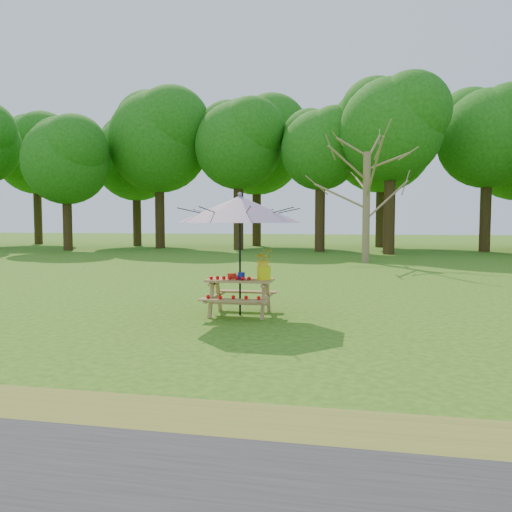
% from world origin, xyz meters
% --- Properties ---
extents(ground, '(120.00, 120.00, 0.00)m').
position_xyz_m(ground, '(0.00, 0.00, 0.00)').
color(ground, '#326112').
rests_on(ground, ground).
extents(drygrass_strip, '(120.00, 1.20, 0.01)m').
position_xyz_m(drygrass_strip, '(0.00, -2.80, 0.00)').
color(drygrass_strip, olive).
rests_on(drygrass_strip, ground).
extents(treeline, '(60.00, 12.00, 16.00)m').
position_xyz_m(treeline, '(0.00, 22.00, 8.00)').
color(treeline, '#1B5E10').
rests_on(treeline, ground).
extents(bare_tree, '(7.28, 7.28, 10.69)m').
position_xyz_m(bare_tree, '(3.00, 14.74, 6.49)').
color(bare_tree, olive).
rests_on(bare_tree, ground).
extents(picnic_table, '(1.20, 1.32, 0.67)m').
position_xyz_m(picnic_table, '(0.47, 2.13, 0.33)').
color(picnic_table, '#A6704B').
rests_on(picnic_table, ground).
extents(patio_umbrella, '(2.97, 2.97, 2.26)m').
position_xyz_m(patio_umbrella, '(0.47, 2.14, 1.95)').
color(patio_umbrella, black).
rests_on(patio_umbrella, ground).
extents(produce_bins, '(0.34, 0.36, 0.13)m').
position_xyz_m(produce_bins, '(0.42, 2.17, 0.72)').
color(produce_bins, red).
rests_on(produce_bins, picnic_table).
extents(tomatoes_row, '(0.77, 0.13, 0.07)m').
position_xyz_m(tomatoes_row, '(0.32, 1.96, 0.71)').
color(tomatoes_row, '#EB0808').
rests_on(tomatoes_row, picnic_table).
extents(flower_bucket, '(0.43, 0.41, 0.57)m').
position_xyz_m(flower_bucket, '(0.92, 2.11, 0.97)').
color(flower_bucket, '#F0EE0C').
rests_on(flower_bucket, picnic_table).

